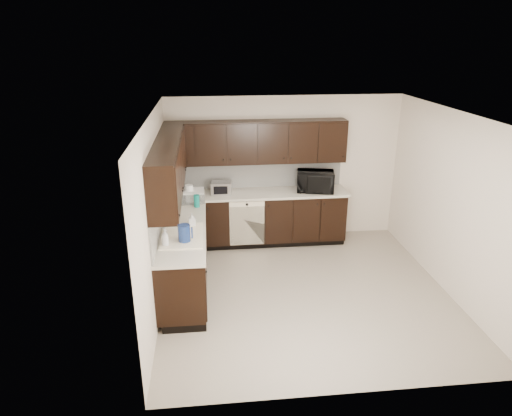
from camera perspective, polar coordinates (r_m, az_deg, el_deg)
The scene contains 20 objects.
floor at distance 6.65m, azimuth 6.12°, elevation -10.31°, with size 4.00×4.00×0.00m, color #A29686.
ceiling at distance 5.77m, azimuth 7.08°, elevation 11.46°, with size 4.00×4.00×0.00m, color white.
wall_back at distance 7.96m, azimuth 3.49°, elevation 4.92°, with size 4.00×0.02×2.50m, color beige.
wall_left at distance 6.00m, azimuth -12.43°, elevation -0.93°, with size 0.02×4.00×2.50m, color beige.
wall_right at distance 6.81m, azimuth 23.22°, elevation 0.46°, with size 0.02×4.00×2.50m, color beige.
wall_front at distance 4.36m, azimuth 12.24°, elevation -9.59°, with size 4.00×0.02×2.50m, color beige.
lower_cabinets at distance 7.31m, azimuth -3.32°, elevation -3.53°, with size 3.00×2.80×0.90m.
countertop at distance 7.12m, azimuth -3.42°, elevation 0.18°, with size 3.03×2.83×0.04m.
backsplash at distance 7.22m, azimuth -5.21°, elevation 2.63°, with size 3.00×2.80×0.48m.
upper_cabinets at distance 6.95m, azimuth -4.39°, elevation 7.00°, with size 3.00×2.80×0.70m.
dishwasher at distance 7.55m, azimuth -1.14°, elevation -1.59°, with size 0.58×0.04×0.78m.
sink at distance 6.10m, azimuth -9.20°, elevation -4.08°, with size 0.54×0.82×0.42m.
microwave at distance 7.78m, azimuth 7.41°, elevation 3.33°, with size 0.61×0.41×0.34m, color black.
soap_bottle_a at distance 6.35m, azimuth -8.00°, elevation -1.47°, with size 0.09×0.09×0.19m, color gray.
soap_bottle_b at distance 5.81m, azimuth -11.30°, elevation -3.66°, with size 0.09×0.09×0.23m, color gray.
toaster_oven at distance 7.61m, azimuth -4.36°, elevation 2.53°, with size 0.33×0.25×0.21m, color #ACACAE.
storage_bin at distance 7.31m, azimuth -8.33°, elevation 1.46°, with size 0.45×0.34×0.18m, color silver.
blue_pitcher at distance 5.87m, azimuth -8.97°, elevation -3.20°, with size 0.16×0.16×0.24m, color navy.
teal_tumbler at distance 7.06m, azimuth -7.42°, elevation 0.88°, with size 0.09×0.09×0.19m, color #0B7D70.
paper_towel_roll at distance 7.29m, azimuth -8.33°, elevation 1.83°, with size 0.13×0.13×0.28m, color white.
Camera 1 is at (-1.30, -5.55, 3.42)m, focal length 32.00 mm.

